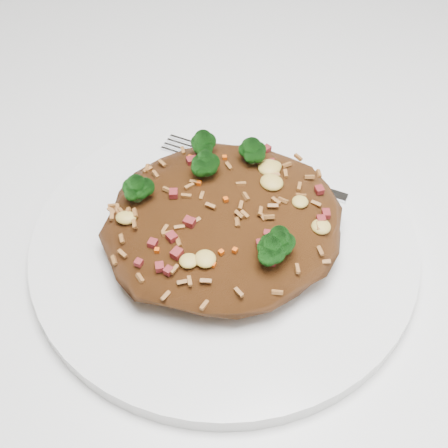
% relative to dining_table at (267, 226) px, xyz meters
% --- Properties ---
extents(dining_table, '(1.20, 0.80, 0.75)m').
position_rel_dining_table_xyz_m(dining_table, '(0.00, 0.00, 0.00)').
color(dining_table, white).
rests_on(dining_table, ground).
extents(plate, '(0.29, 0.29, 0.01)m').
position_rel_dining_table_xyz_m(plate, '(-0.08, -0.08, 0.10)').
color(plate, white).
rests_on(plate, dining_table).
extents(fried_rice, '(0.18, 0.16, 0.06)m').
position_rel_dining_table_xyz_m(fried_rice, '(-0.08, -0.08, 0.13)').
color(fried_rice, brown).
rests_on(fried_rice, plate).
extents(fork, '(0.12, 0.13, 0.00)m').
position_rel_dining_table_xyz_m(fork, '(-0.02, -0.02, 0.11)').
color(fork, silver).
rests_on(fork, plate).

